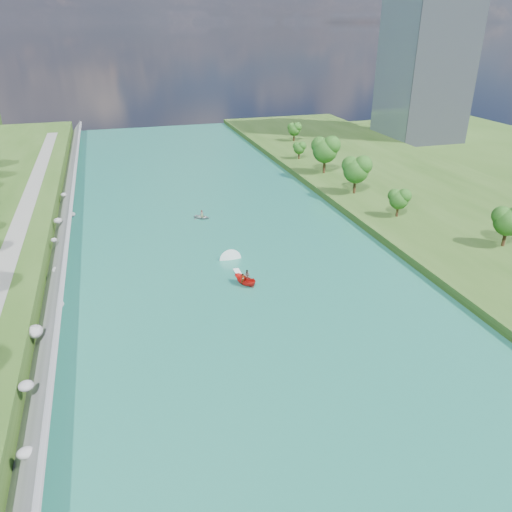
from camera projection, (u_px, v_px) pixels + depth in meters
name	position (u px, v px, depth m)	size (l,w,h in m)	color
ground	(266.00, 330.00, 62.82)	(260.00, 260.00, 0.00)	#2D5119
river_water	(228.00, 263.00, 80.15)	(55.00, 240.00, 0.10)	#1B675A
berm_east	(487.00, 226.00, 92.65)	(44.00, 240.00, 1.50)	#2D5119
riprap_bank	(56.00, 276.00, 72.17)	(4.51, 236.00, 4.22)	slate
riverside_path	(4.00, 269.00, 70.26)	(3.00, 200.00, 0.10)	gray
office_tower	(428.00, 41.00, 153.83)	(22.00, 22.00, 60.00)	gray
trees_east	(412.00, 195.00, 93.12)	(17.10, 141.45, 10.62)	#1A4913
motorboat	(242.00, 275.00, 74.64)	(3.60, 18.82, 2.06)	red
raft	(202.00, 216.00, 98.05)	(4.07, 3.94, 1.68)	#94979C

